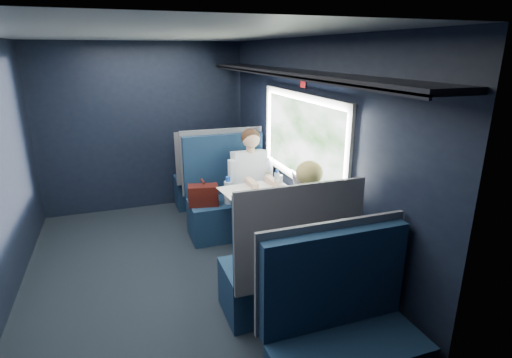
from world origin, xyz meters
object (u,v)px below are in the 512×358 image
object	(u,v)px
seat_row_back	(343,343)
bottle_small	(277,179)
seat_row_front	(211,179)
woman	(305,224)
table	(268,204)
laptop	(293,189)
cup	(280,179)
seat_bay_near	(227,200)
man	(252,179)
seat_bay_far	(285,270)

from	to	relation	value
seat_row_back	bottle_small	size ratio (longest dim) A/B	5.88
seat_row_front	woman	size ratio (longest dim) A/B	0.88
seat_row_front	woman	distance (m)	2.54
table	seat_row_back	world-z (taller)	seat_row_back
laptop	cup	size ratio (longest dim) A/B	3.87
seat_bay_near	table	bearing A→B (deg)	-77.15
laptop	bottle_small	distance (m)	0.31
bottle_small	cup	xyz separation A→B (m)	(0.09, 0.13, -0.04)
seat_bay_near	cup	xyz separation A→B (m)	(0.50, -0.46, 0.36)
seat_row_front	seat_row_back	xyz separation A→B (m)	(0.00, -3.59, 0.00)
table	seat_bay_near	xyz separation A→B (m)	(-0.20, 0.87, -0.24)
table	seat_row_back	xyz separation A→B (m)	(-0.18, -1.80, -0.25)
table	laptop	world-z (taller)	laptop
seat_bay_near	man	distance (m)	0.43
seat_bay_far	man	bearing A→B (deg)	80.97
woman	bottle_small	xyz separation A→B (m)	(0.14, 0.98, 0.10)
table	seat_row_back	bearing A→B (deg)	-95.80
seat_row_front	laptop	xyz separation A→B (m)	(0.44, -1.83, 0.40)
seat_row_back	seat_row_front	bearing A→B (deg)	90.00
seat_row_back	woman	world-z (taller)	woman
seat_row_front	seat_bay_near	bearing A→B (deg)	-90.94
bottle_small	woman	bearing A→B (deg)	-98.06
table	seat_bay_far	xyz separation A→B (m)	(-0.18, -0.87, -0.25)
seat_bay_far	woman	size ratio (longest dim) A/B	0.95
man	seat_bay_far	bearing A→B (deg)	-99.03
man	bottle_small	bearing A→B (deg)	-71.94
seat_row_back	seat_bay_near	bearing A→B (deg)	90.33
table	seat_bay_near	distance (m)	0.92
man	bottle_small	world-z (taller)	man
woman	bottle_small	bearing A→B (deg)	81.94
laptop	bottle_small	xyz separation A→B (m)	(-0.05, 0.31, 0.02)
seat_row_front	woman	bearing A→B (deg)	-84.30
seat_row_front	man	size ratio (longest dim) A/B	0.88
table	seat_row_front	world-z (taller)	seat_row_front
seat_row_front	seat_row_back	bearing A→B (deg)	-90.00
seat_bay_far	cup	distance (m)	1.41
seat_row_back	laptop	world-z (taller)	seat_row_back
bottle_small	cup	distance (m)	0.16
table	seat_bay_far	distance (m)	0.93
laptop	bottle_small	bearing A→B (deg)	100.10
seat_row_front	seat_row_back	size ratio (longest dim) A/B	1.00
woman	bottle_small	distance (m)	1.00
seat_bay_near	bottle_small	xyz separation A→B (m)	(0.40, -0.59, 0.40)
seat_row_front	cup	world-z (taller)	seat_row_front
seat_bay_near	woman	world-z (taller)	woman
seat_row_front	woman	xyz separation A→B (m)	(0.25, -2.50, 0.32)
laptop	cup	xyz separation A→B (m)	(0.04, 0.44, -0.02)
seat_row_back	woman	size ratio (longest dim) A/B	0.88
seat_row_front	bottle_small	world-z (taller)	seat_row_front
seat_row_front	cup	xyz separation A→B (m)	(0.48, -1.39, 0.37)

